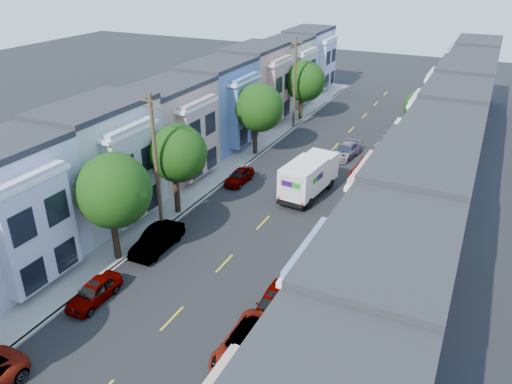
{
  "coord_description": "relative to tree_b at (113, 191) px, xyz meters",
  "views": [
    {
      "loc": [
        13.61,
        -23.69,
        18.34
      ],
      "look_at": [
        -0.8,
        6.48,
        2.2
      ],
      "focal_mm": 35.0,
      "sensor_mm": 36.0,
      "label": 1
    }
  ],
  "objects": [
    {
      "name": "sidewalk_right",
      "position": [
        13.65,
        17.53,
        -4.98
      ],
      "size": [
        2.6,
        70.0,
        0.15
      ],
      "primitive_type": "cube",
      "color": "gray",
      "rests_on": "ground"
    },
    {
      "name": "tree_far_r",
      "position": [
        13.2,
        32.33,
        -1.4
      ],
      "size": [
        3.1,
        3.1,
        5.24
      ],
      "color": "black",
      "rests_on": "ground"
    },
    {
      "name": "lead_sedan",
      "position": [
        8.09,
        24.18,
        -4.4
      ],
      "size": [
        2.35,
        4.51,
        1.29
      ],
      "primitive_type": "imported",
      "rotation": [
        0.0,
        0.0,
        -0.13
      ],
      "color": "#252328",
      "rests_on": "ground"
    },
    {
      "name": "parked_right_b",
      "position": [
        11.2,
        -0.73,
        -4.35
      ],
      "size": [
        1.93,
        4.41,
        1.4
      ],
      "primitive_type": "imported",
      "rotation": [
        0.0,
        0.0,
        0.07
      ],
      "color": "silver",
      "rests_on": "ground"
    },
    {
      "name": "centerline",
      "position": [
        6.3,
        17.53,
        -5.05
      ],
      "size": [
        0.12,
        70.0,
        0.01
      ],
      "primitive_type": "cube",
      "color": "gold",
      "rests_on": "ground"
    },
    {
      "name": "tree_d",
      "position": [
        0.0,
        20.95,
        -0.2
      ],
      "size": [
        4.7,
        4.7,
        7.22
      ],
      "color": "black",
      "rests_on": "ground"
    },
    {
      "name": "sidewalk_left",
      "position": [
        -1.05,
        17.53,
        -4.98
      ],
      "size": [
        2.6,
        70.0,
        0.15
      ],
      "primitive_type": "cube",
      "color": "gray",
      "rests_on": "ground"
    },
    {
      "name": "townhouse_row_right",
      "position": [
        17.45,
        17.53,
        -5.05
      ],
      "size": [
        5.0,
        70.0,
        8.5
      ],
      "primitive_type": "cube",
      "color": "beige",
      "rests_on": "ground"
    },
    {
      "name": "parked_left_d",
      "position": [
        1.4,
        14.17,
        -4.44
      ],
      "size": [
        1.52,
        3.82,
        1.23
      ],
      "primitive_type": "imported",
      "rotation": [
        0.0,
        0.0,
        -0.02
      ],
      "color": "#5C1B11",
      "rests_on": "ground"
    },
    {
      "name": "fedex_truck",
      "position": [
        7.69,
        14.5,
        -3.3
      ],
      "size": [
        2.51,
        6.53,
        3.13
      ],
      "rotation": [
        0.0,
        0.0,
        -0.1
      ],
      "color": "silver",
      "rests_on": "ground"
    },
    {
      "name": "parked_right_c",
      "position": [
        11.2,
        20.28,
        -4.32
      ],
      "size": [
        2.67,
        5.38,
        1.47
      ],
      "primitive_type": "imported",
      "rotation": [
        0.0,
        0.0,
        -0.05
      ],
      "color": "black",
      "rests_on": "ground"
    },
    {
      "name": "curb_right",
      "position": [
        12.35,
        17.53,
        -4.98
      ],
      "size": [
        0.3,
        70.0,
        0.15
      ],
      "primitive_type": "cube",
      "color": "gray",
      "rests_on": "ground"
    },
    {
      "name": "road_slab",
      "position": [
        6.3,
        17.53,
        -5.04
      ],
      "size": [
        12.0,
        70.0,
        0.02
      ],
      "primitive_type": "cube",
      "color": "black",
      "rests_on": "ground"
    },
    {
      "name": "tree_e",
      "position": [
        0.0,
        33.56,
        -0.34
      ],
      "size": [
        4.7,
        4.7,
        7.08
      ],
      "color": "black",
      "rests_on": "ground"
    },
    {
      "name": "parked_right_a",
      "position": [
        11.2,
        -4.11,
        -4.39
      ],
      "size": [
        2.22,
        4.8,
        1.33
      ],
      "primitive_type": "imported",
      "rotation": [
        0.0,
        0.0,
        0.0
      ],
      "color": "#36383A",
      "rests_on": "ground"
    },
    {
      "name": "tree_b",
      "position": [
        0.0,
        0.0,
        0.0
      ],
      "size": [
        4.7,
        4.7,
        7.42
      ],
      "color": "black",
      "rests_on": "ground"
    },
    {
      "name": "townhouse_row_left",
      "position": [
        -4.85,
        17.53,
        -5.05
      ],
      "size": [
        5.0,
        70.0,
        8.5
      ],
      "primitive_type": "cube",
      "color": "beige",
      "rests_on": "ground"
    },
    {
      "name": "ground",
      "position": [
        6.3,
        2.53,
        -5.05
      ],
      "size": [
        160.0,
        160.0,
        0.0
      ],
      "primitive_type": "plane",
      "color": "black",
      "rests_on": "ground"
    },
    {
      "name": "parked_left_c",
      "position": [
        1.4,
        2.07,
        -4.29
      ],
      "size": [
        1.7,
        4.59,
        1.52
      ],
      "primitive_type": "imported",
      "rotation": [
        0.0,
        0.0,
        0.02
      ],
      "color": "#B3B3B3",
      "rests_on": "ground"
    },
    {
      "name": "utility_pole_far",
      "position": [
        0.0,
        30.53,
        0.1
      ],
      "size": [
        1.6,
        0.26,
        10.0
      ],
      "color": "#42301E",
      "rests_on": "ground"
    },
    {
      "name": "parked_left_b",
      "position": [
        1.4,
        -4.1,
        -4.41
      ],
      "size": [
        1.63,
        4.0,
        1.28
      ],
      "primitive_type": "imported",
      "rotation": [
        0.0,
        0.0,
        0.03
      ],
      "color": "black",
      "rests_on": "ground"
    },
    {
      "name": "tree_c",
      "position": [
        -0.0,
        7.1,
        -0.03
      ],
      "size": [
        4.3,
        4.3,
        7.2
      ],
      "color": "black",
      "rests_on": "ground"
    },
    {
      "name": "utility_pole_near",
      "position": [
        0.0,
        4.53,
        0.1
      ],
      "size": [
        1.6,
        0.26,
        10.0
      ],
      "color": "#42301E",
      "rests_on": "ground"
    },
    {
      "name": "parked_right_d",
      "position": [
        11.2,
        28.53,
        -4.43
      ],
      "size": [
        2.09,
        4.28,
        1.24
      ],
      "primitive_type": "imported",
      "rotation": [
        0.0,
        0.0,
        -0.08
      ],
      "color": "#091B34",
      "rests_on": "ground"
    },
    {
      "name": "curb_left",
      "position": [
        0.25,
        17.53,
        -4.98
      ],
      "size": [
        0.3,
        70.0,
        0.15
      ],
      "primitive_type": "cube",
      "color": "gray",
      "rests_on": "ground"
    }
  ]
}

